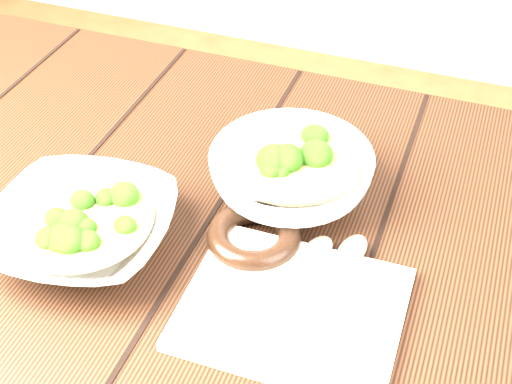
# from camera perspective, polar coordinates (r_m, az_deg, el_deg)

# --- Properties ---
(table) EXTENTS (1.20, 0.80, 0.75)m
(table) POSITION_cam_1_polar(r_m,az_deg,el_deg) (0.93, -3.03, -9.15)
(table) COLOR black
(table) RESTS_ON ground
(soup_bowl_front) EXTENTS (0.23, 0.23, 0.06)m
(soup_bowl_front) POSITION_cam_1_polar(r_m,az_deg,el_deg) (0.84, -13.76, -2.77)
(soup_bowl_front) COLOR silver
(soup_bowl_front) RESTS_ON table
(soup_bowl_back) EXTENTS (0.23, 0.23, 0.07)m
(soup_bowl_back) POSITION_cam_1_polar(r_m,az_deg,el_deg) (0.88, 2.80, 1.49)
(soup_bowl_back) COLOR silver
(soup_bowl_back) RESTS_ON table
(trivet) EXTENTS (0.13, 0.13, 0.03)m
(trivet) POSITION_cam_1_polar(r_m,az_deg,el_deg) (0.82, -0.18, -3.58)
(trivet) COLOR black
(trivet) RESTS_ON table
(napkin) EXTENTS (0.23, 0.19, 0.01)m
(napkin) POSITION_cam_1_polar(r_m,az_deg,el_deg) (0.76, 2.94, -9.28)
(napkin) COLOR beige
(napkin) RESTS_ON table
(spoon_left) EXTENTS (0.05, 0.19, 0.01)m
(spoon_left) POSITION_cam_1_polar(r_m,az_deg,el_deg) (0.78, 3.61, -6.38)
(spoon_left) COLOR #ADAA98
(spoon_left) RESTS_ON napkin
(spoon_right) EXTENTS (0.05, 0.19, 0.01)m
(spoon_right) POSITION_cam_1_polar(r_m,az_deg,el_deg) (0.79, 6.62, -6.29)
(spoon_right) COLOR #ADAA98
(spoon_right) RESTS_ON napkin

